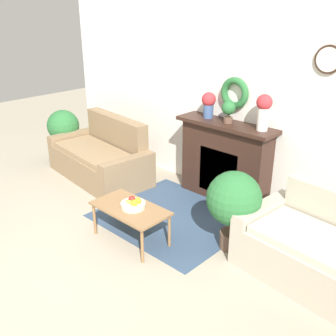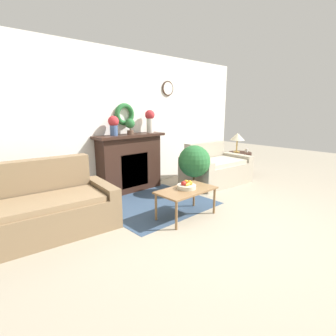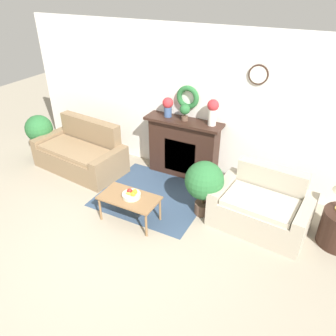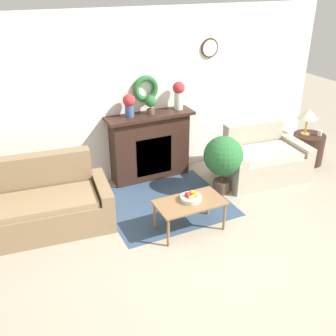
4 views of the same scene
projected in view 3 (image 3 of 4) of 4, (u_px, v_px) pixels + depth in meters
name	position (u px, v px, depth m)	size (l,w,h in m)	color
ground_plane	(105.00, 255.00, 4.55)	(16.00, 16.00, 0.00)	#9E937F
floor_rug	(154.00, 195.00, 5.78)	(1.80, 1.60, 0.01)	#334760
wall_back	(187.00, 104.00, 5.89)	(6.80, 0.16, 2.70)	white
fireplace	(183.00, 148.00, 6.12)	(1.43, 0.41, 1.13)	#331E16
couch_left	(81.00, 153.00, 6.45)	(1.86, 1.09, 0.94)	#846B4C
loveseat_right	(262.00, 207.00, 4.98)	(1.49, 1.05, 0.87)	#B2A893
coffee_table	(129.00, 200.00, 5.02)	(0.92, 0.50, 0.44)	olive
fruit_bowl	(132.00, 195.00, 4.97)	(0.29, 0.29, 0.12)	beige
vase_on_mantel_left	(168.00, 106.00, 5.87)	(0.20, 0.20, 0.36)	#3D5684
vase_on_mantel_right	(213.00, 110.00, 5.50)	(0.20, 0.20, 0.45)	silver
potted_plant_on_mantel	(185.00, 111.00, 5.73)	(0.18, 0.18, 0.30)	brown
potted_plant_floor_by_couch	(39.00, 131.00, 6.80)	(0.56, 0.56, 0.89)	brown
potted_plant_floor_by_loveseat	(204.00, 182.00, 5.05)	(0.61, 0.61, 0.93)	brown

